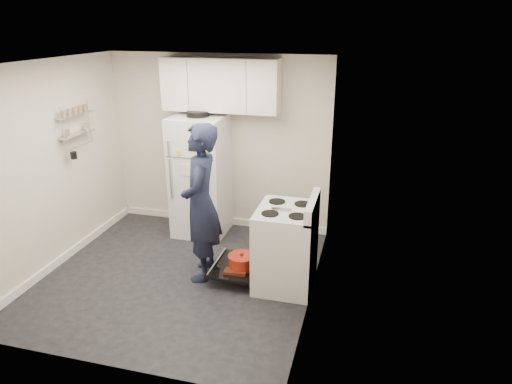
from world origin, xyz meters
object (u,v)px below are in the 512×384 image
(electric_range, at_px, (285,248))
(person, at_px, (201,203))
(refrigerator, at_px, (201,176))
(open_oven_door, at_px, (239,263))

(electric_range, distance_m, person, 1.09)
(refrigerator, height_order, person, person)
(refrigerator, bearing_deg, open_oven_door, -51.58)
(open_oven_door, bearing_deg, electric_range, 2.25)
(electric_range, distance_m, refrigerator, 1.85)
(refrigerator, bearing_deg, electric_range, -37.45)
(electric_range, distance_m, open_oven_door, 0.61)
(electric_range, bearing_deg, refrigerator, 142.55)
(open_oven_door, relative_size, person, 0.38)
(open_oven_door, xyz_separation_m, person, (-0.44, -0.02, 0.74))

